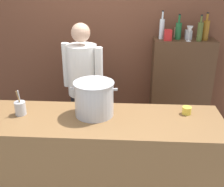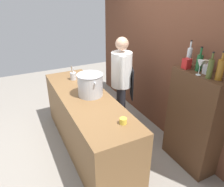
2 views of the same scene
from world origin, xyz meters
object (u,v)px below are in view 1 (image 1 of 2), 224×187
wine_bottle_clear (162,28)px  spice_tin_silver (188,35)px  utensil_crock (20,108)px  wine_bottle_amber (206,30)px  spice_tin_red (168,35)px  spice_tin_cream (177,33)px  wine_glass_tall (190,30)px  butter_jar (187,110)px  chef (83,83)px  stockpot_large (94,99)px  wine_bottle_olive (200,31)px  wine_bottle_green (178,30)px

wine_bottle_clear → spice_tin_silver: 0.34m
utensil_crock → wine_bottle_amber: wine_bottle_amber is taller
wine_bottle_clear → spice_tin_red: bearing=-54.5°
spice_tin_silver → spice_tin_cream: (-0.12, 0.09, 0.01)m
wine_glass_tall → spice_tin_red: wine_glass_tall is taller
wine_bottle_clear → spice_tin_silver: (0.33, -0.01, -0.07)m
butter_jar → spice_tin_cream: (0.04, 1.14, 0.52)m
utensil_crock → wine_bottle_clear: wine_bottle_clear is taller
wine_bottle_amber → wine_glass_tall: wine_bottle_amber is taller
utensil_crock → chef: bearing=54.3°
stockpot_large → chef: bearing=108.2°
spice_tin_cream → wine_bottle_clear: bearing=-159.8°
chef → wine_bottle_amber: wine_bottle_amber is taller
spice_tin_cream → butter_jar: bearing=-92.1°
chef → spice_tin_cream: 1.36m
spice_tin_red → spice_tin_silver: size_ratio=1.15×
butter_jar → spice_tin_cream: bearing=87.9°
wine_bottle_clear → wine_glass_tall: size_ratio=1.86×
utensil_crock → spice_tin_silver: (1.74, 1.16, 0.49)m
wine_glass_tall → spice_tin_red: size_ratio=1.41×
utensil_crock → butter_jar: (1.58, 0.11, -0.03)m
butter_jar → spice_tin_red: spice_tin_red is taller
stockpot_large → wine_bottle_clear: size_ratio=1.29×
stockpot_large → wine_bottle_olive: wine_bottle_olive is taller
chef → spice_tin_red: bearing=-133.8°
wine_bottle_green → spice_tin_silver: 0.14m
chef → wine_bottle_olive: (1.36, 0.38, 0.55)m
stockpot_large → utensil_crock: (-0.70, -0.05, -0.09)m
chef → spice_tin_red: (0.99, 0.39, 0.50)m
utensil_crock → spice_tin_red: 1.90m
wine_bottle_clear → wine_glass_tall: 0.34m
utensil_crock → spice_tin_silver: 2.15m
stockpot_large → spice_tin_red: size_ratio=3.38×
chef → wine_glass_tall: bearing=-139.5°
chef → stockpot_large: (0.21, -0.64, 0.10)m
stockpot_large → wine_bottle_olive: size_ratio=1.41×
chef → butter_jar: bearing=176.6°
wine_glass_tall → butter_jar: bearing=-98.8°
wine_bottle_amber → spice_tin_silver: (-0.19, 0.04, -0.07)m
spice_tin_silver → wine_bottle_olive: bearing=-40.6°
stockpot_large → wine_bottle_olive: bearing=41.4°
stockpot_large → spice_tin_red: spice_tin_red is taller
spice_tin_red → wine_glass_tall: bearing=-8.9°
wine_bottle_green → wine_bottle_olive: (0.24, -0.09, 0.01)m
spice_tin_silver → spice_tin_red: bearing=-162.9°
stockpot_large → wine_bottle_green: (0.91, 1.10, 0.44)m
wine_bottle_green → butter_jar: bearing=-91.8°
wine_glass_tall → utensil_crock: bearing=-149.0°
stockpot_large → wine_bottle_clear: 1.41m
butter_jar → wine_bottle_olive: (0.27, 0.96, 0.58)m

